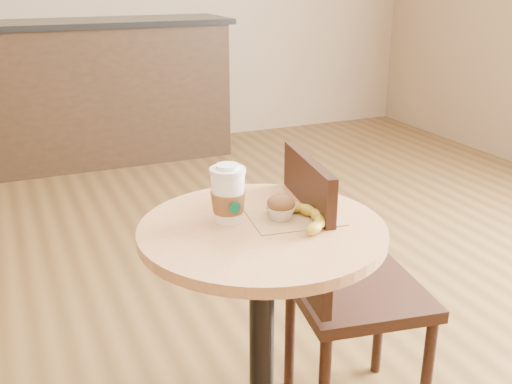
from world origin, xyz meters
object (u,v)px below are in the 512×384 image
coffee_cup (228,196)px  muffin (281,207)px  cafe_table (262,304)px  banana (303,216)px  chair_right (340,281)px

coffee_cup → muffin: coffee_cup is taller
cafe_table → banana: 0.28m
cafe_table → muffin: (0.06, 0.02, 0.27)m
coffee_cup → banana: coffee_cup is taller
cafe_table → coffee_cup: (-0.07, 0.06, 0.31)m
coffee_cup → banana: bearing=-26.0°
muffin → chair_right: bearing=11.8°
chair_right → coffee_cup: 0.49m
chair_right → coffee_cup: size_ratio=5.62×
chair_right → banana: 0.35m
chair_right → banana: (-0.18, -0.09, 0.28)m
coffee_cup → banana: (0.18, -0.08, -0.05)m
cafe_table → chair_right: bearing=12.6°
muffin → banana: muffin is taller
cafe_table → chair_right: (0.29, 0.07, -0.03)m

